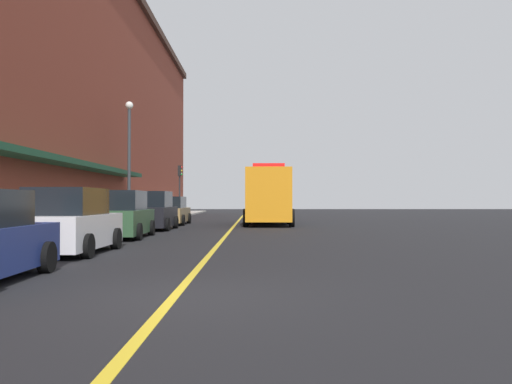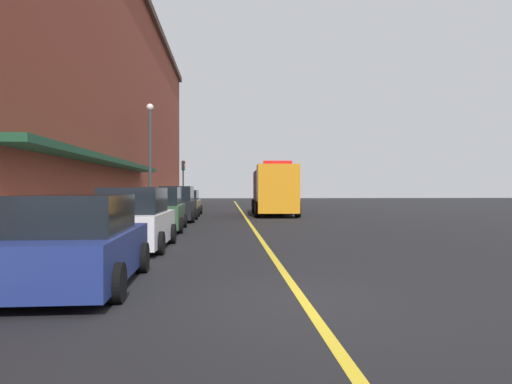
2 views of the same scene
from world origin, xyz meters
The scene contains 13 objects.
ground_plane centered at (0.00, 25.00, 0.00)m, with size 112.00×112.00×0.00m, color black.
sidewalk_left centered at (-6.20, 25.00, 0.07)m, with size 2.40×70.00×0.15m, color #9E9B93.
lane_center_stripe centered at (0.00, 25.00, 0.00)m, with size 0.16×70.00×0.01m, color gold.
brick_building_left centered at (-13.60, 24.00, 8.27)m, with size 13.57×64.00×16.53m.
parked_car_1 centered at (-3.90, 6.61, 0.84)m, with size 2.07×4.33×1.82m.
parked_car_2 centered at (-4.04, 12.82, 0.86)m, with size 2.20×4.64×1.85m.
parked_car_3 centered at (-3.89, 18.59, 0.89)m, with size 2.11×4.20×1.92m.
parked_car_4 centered at (-3.96, 24.41, 0.80)m, with size 2.14×4.78×1.69m.
utility_truck centered at (2.04, 24.60, 1.67)m, with size 3.01×8.62×3.51m.
parking_meter_0 centered at (-5.35, 25.94, 1.06)m, with size 0.14×0.18×1.33m.
parking_meter_1 centered at (-5.35, 7.45, 1.06)m, with size 0.14×0.18×1.33m.
street_lamp_left centered at (-5.95, 22.34, 4.40)m, with size 0.44×0.44×6.94m.
traffic_light_near centered at (-5.29, 38.08, 3.16)m, with size 0.38×0.36×4.30m.
Camera 1 is at (1.26, -8.39, 1.48)m, focal length 38.09 mm.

